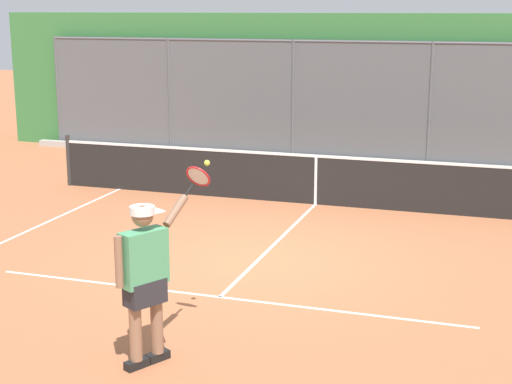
# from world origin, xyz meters

# --- Properties ---
(ground_plane) EXTENTS (60.00, 60.00, 0.00)m
(ground_plane) POSITION_xyz_m (0.00, 0.00, 0.00)
(ground_plane) COLOR #A8603D
(court_line_markings) EXTENTS (8.36, 9.41, 0.01)m
(court_line_markings) POSITION_xyz_m (0.00, 1.92, 0.00)
(court_line_markings) COLOR white
(court_line_markings) RESTS_ON ground
(fence_backdrop) EXTENTS (19.36, 1.37, 3.53)m
(fence_backdrop) POSITION_xyz_m (0.00, -8.46, 1.75)
(fence_backdrop) COLOR #565B60
(fence_backdrop) RESTS_ON ground
(tennis_net) EXTENTS (10.74, 0.09, 1.07)m
(tennis_net) POSITION_xyz_m (0.00, -3.58, 0.49)
(tennis_net) COLOR #2D2D2D
(tennis_net) RESTS_ON ground
(tennis_player) EXTENTS (0.63, 1.37, 2.01)m
(tennis_player) POSITION_xyz_m (0.03, 3.62, 1.02)
(tennis_player) COLOR black
(tennis_player) RESTS_ON ground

